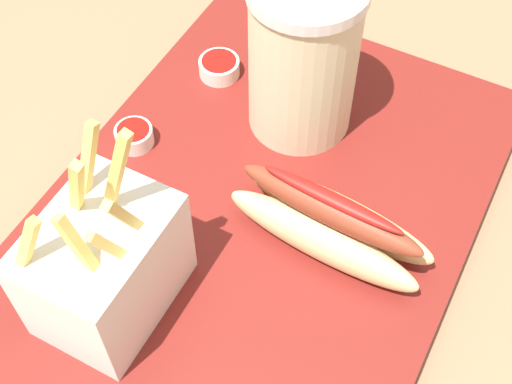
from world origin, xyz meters
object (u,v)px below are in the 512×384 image
ketchup_cup_3 (134,135)px  hot_dog_1 (330,222)px  fries_basket (105,265)px  ketchup_cup_2 (219,66)px  soda_cup (303,57)px

ketchup_cup_3 → hot_dog_1: bearing=86.1°
fries_basket → ketchup_cup_2: (-0.24, -0.05, -0.04)m
soda_cup → ketchup_cup_3: size_ratio=7.11×
soda_cup → hot_dog_1: (0.11, 0.08, -0.05)m
ketchup_cup_3 → ketchup_cup_2: bearing=168.0°
fries_basket → ketchup_cup_3: bearing=-151.8°
hot_dog_1 → ketchup_cup_3: hot_dog_1 is taller
ketchup_cup_2 → ketchup_cup_3: size_ratio=1.15×
ketchup_cup_2 → soda_cup: bearing=80.6°
soda_cup → fries_basket: bearing=-10.5°
soda_cup → ketchup_cup_3: (0.09, -0.11, -0.06)m
fries_basket → ketchup_cup_3: 0.16m
fries_basket → ketchup_cup_2: size_ratio=4.37×
soda_cup → hot_dog_1: 0.14m
hot_dog_1 → ketchup_cup_3: (-0.01, -0.19, -0.02)m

